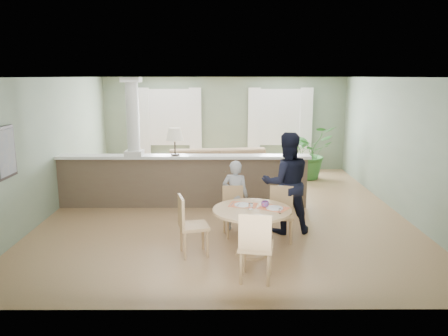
{
  "coord_description": "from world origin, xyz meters",
  "views": [
    {
      "loc": [
        -0.06,
        -8.73,
        2.72
      ],
      "look_at": [
        -0.04,
        -1.0,
        1.09
      ],
      "focal_mm": 35.0,
      "sensor_mm": 36.0,
      "label": 1
    }
  ],
  "objects_px": {
    "chair_far_boy": "(234,208)",
    "chair_near": "(256,244)",
    "man_person": "(286,183)",
    "sofa": "(220,170)",
    "chair_far_man": "(281,211)",
    "chair_side": "(189,223)",
    "houseplant": "(309,152)",
    "child_person": "(235,196)",
    "dining_table": "(252,218)"
  },
  "relations": [
    {
      "from": "dining_table",
      "to": "chair_side",
      "type": "height_order",
      "value": "chair_side"
    },
    {
      "from": "dining_table",
      "to": "child_person",
      "type": "height_order",
      "value": "child_person"
    },
    {
      "from": "chair_side",
      "to": "man_person",
      "type": "distance_m",
      "value": 1.97
    },
    {
      "from": "houseplant",
      "to": "chair_side",
      "type": "height_order",
      "value": "houseplant"
    },
    {
      "from": "chair_far_man",
      "to": "child_person",
      "type": "distance_m",
      "value": 0.89
    },
    {
      "from": "chair_far_man",
      "to": "chair_near",
      "type": "xyz_separation_m",
      "value": [
        -0.55,
        -1.58,
        0.05
      ]
    },
    {
      "from": "man_person",
      "to": "chair_far_boy",
      "type": "bearing_deg",
      "value": 1.35
    },
    {
      "from": "chair_far_boy",
      "to": "child_person",
      "type": "height_order",
      "value": "child_person"
    },
    {
      "from": "sofa",
      "to": "dining_table",
      "type": "distance_m",
      "value": 4.1
    },
    {
      "from": "chair_side",
      "to": "child_person",
      "type": "distance_m",
      "value": 1.34
    },
    {
      "from": "chair_far_man",
      "to": "child_person",
      "type": "bearing_deg",
      "value": 156.24
    },
    {
      "from": "houseplant",
      "to": "sofa",
      "type": "bearing_deg",
      "value": -155.11
    },
    {
      "from": "chair_far_man",
      "to": "chair_near",
      "type": "height_order",
      "value": "chair_near"
    },
    {
      "from": "houseplant",
      "to": "dining_table",
      "type": "height_order",
      "value": "houseplant"
    },
    {
      "from": "sofa",
      "to": "chair_far_man",
      "type": "height_order",
      "value": "sofa"
    },
    {
      "from": "chair_far_man",
      "to": "chair_far_boy",
      "type": "bearing_deg",
      "value": 168.35
    },
    {
      "from": "child_person",
      "to": "sofa",
      "type": "bearing_deg",
      "value": -70.19
    },
    {
      "from": "sofa",
      "to": "chair_far_boy",
      "type": "distance_m",
      "value": 3.18
    },
    {
      "from": "chair_far_boy",
      "to": "chair_side",
      "type": "xyz_separation_m",
      "value": [
        -0.71,
        -0.92,
        0.05
      ]
    },
    {
      "from": "chair_far_boy",
      "to": "chair_near",
      "type": "xyz_separation_m",
      "value": [
        0.24,
        -1.84,
        0.08
      ]
    },
    {
      "from": "chair_far_boy",
      "to": "chair_near",
      "type": "height_order",
      "value": "chair_near"
    },
    {
      "from": "sofa",
      "to": "child_person",
      "type": "bearing_deg",
      "value": -91.25
    },
    {
      "from": "chair_far_boy",
      "to": "chair_far_man",
      "type": "bearing_deg",
      "value": -29.12
    },
    {
      "from": "houseplant",
      "to": "child_person",
      "type": "distance_m",
      "value": 4.6
    },
    {
      "from": "sofa",
      "to": "dining_table",
      "type": "xyz_separation_m",
      "value": [
        0.52,
        -4.06,
        0.12
      ]
    },
    {
      "from": "sofa",
      "to": "chair_side",
      "type": "distance_m",
      "value": 4.12
    },
    {
      "from": "chair_side",
      "to": "chair_near",
      "type": "bearing_deg",
      "value": -148.38
    },
    {
      "from": "houseplant",
      "to": "chair_far_man",
      "type": "bearing_deg",
      "value": -106.42
    },
    {
      "from": "dining_table",
      "to": "man_person",
      "type": "xyz_separation_m",
      "value": [
        0.66,
        1.01,
        0.31
      ]
    },
    {
      "from": "sofa",
      "to": "child_person",
      "type": "xyz_separation_m",
      "value": [
        0.29,
        -2.99,
        0.18
      ]
    },
    {
      "from": "houseplant",
      "to": "man_person",
      "type": "bearing_deg",
      "value": -106.18
    },
    {
      "from": "chair_far_boy",
      "to": "chair_far_man",
      "type": "distance_m",
      "value": 0.83
    },
    {
      "from": "chair_far_man",
      "to": "man_person",
      "type": "bearing_deg",
      "value": 77.7
    },
    {
      "from": "sofa",
      "to": "chair_near",
      "type": "relative_size",
      "value": 3.21
    },
    {
      "from": "houseplant",
      "to": "chair_far_boy",
      "type": "relative_size",
      "value": 1.69
    },
    {
      "from": "chair_near",
      "to": "chair_side",
      "type": "xyz_separation_m",
      "value": [
        -0.95,
        0.92,
        -0.02
      ]
    },
    {
      "from": "chair_far_boy",
      "to": "dining_table",
      "type": "bearing_deg",
      "value": -84.47
    },
    {
      "from": "sofa",
      "to": "chair_side",
      "type": "bearing_deg",
      "value": -103.07
    },
    {
      "from": "chair_far_man",
      "to": "man_person",
      "type": "height_order",
      "value": "man_person"
    },
    {
      "from": "houseplant",
      "to": "child_person",
      "type": "relative_size",
      "value": 1.12
    },
    {
      "from": "sofa",
      "to": "chair_side",
      "type": "height_order",
      "value": "chair_side"
    },
    {
      "from": "man_person",
      "to": "sofa",
      "type": "bearing_deg",
      "value": -74.79
    },
    {
      "from": "houseplant",
      "to": "chair_far_boy",
      "type": "distance_m",
      "value": 4.79
    },
    {
      "from": "sofa",
      "to": "dining_table",
      "type": "relative_size",
      "value": 2.63
    },
    {
      "from": "chair_near",
      "to": "man_person",
      "type": "height_order",
      "value": "man_person"
    },
    {
      "from": "child_person",
      "to": "chair_far_boy",
      "type": "bearing_deg",
      "value": 95.96
    },
    {
      "from": "chair_far_man",
      "to": "chair_side",
      "type": "relative_size",
      "value": 0.96
    },
    {
      "from": "chair_far_man",
      "to": "chair_near",
      "type": "distance_m",
      "value": 1.68
    },
    {
      "from": "dining_table",
      "to": "child_person",
      "type": "bearing_deg",
      "value": 102.26
    },
    {
      "from": "child_person",
      "to": "chair_near",
      "type": "bearing_deg",
      "value": 110.23
    }
  ]
}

